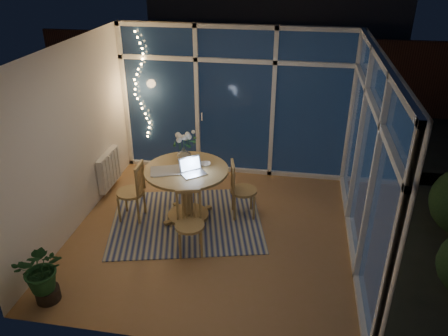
{
  "coord_description": "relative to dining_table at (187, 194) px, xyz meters",
  "views": [
    {
      "loc": [
        1.03,
        -5.1,
        3.71
      ],
      "look_at": [
        0.11,
        0.25,
        0.93
      ],
      "focal_mm": 35.0,
      "sensor_mm": 36.0,
      "label": 1
    }
  ],
  "objects": [
    {
      "name": "neighbour_roof",
      "position": [
        0.76,
        8.19,
        1.78
      ],
      "size": [
        7.0,
        3.0,
        2.2
      ],
      "primitive_type": "cube",
      "color": "#34383F",
      "rests_on": "ground"
    },
    {
      "name": "garden_fence",
      "position": [
        0.46,
        5.19,
        0.48
      ],
      "size": [
        11.0,
        0.08,
        1.8
      ],
      "primitive_type": "cube",
      "color": "#311C12",
      "rests_on": "ground"
    },
    {
      "name": "bowl",
      "position": [
        0.25,
        0.16,
        0.43
      ],
      "size": [
        0.18,
        0.18,
        0.04
      ],
      "primitive_type": "imported",
      "rotation": [
        0.0,
        0.0,
        0.24
      ],
      "color": "silver",
      "rests_on": "dining_table"
    },
    {
      "name": "ceiling",
      "position": [
        0.46,
        -0.31,
        2.18
      ],
      "size": [
        4.0,
        4.0,
        0.0
      ],
      "primitive_type": "plane",
      "color": "silver",
      "rests_on": "wall_back"
    },
    {
      "name": "flower_vase",
      "position": [
        -0.1,
        0.26,
        0.52
      ],
      "size": [
        0.24,
        0.24,
        0.21
      ],
      "primitive_type": "imported",
      "rotation": [
        0.0,
        0.0,
        0.24
      ],
      "color": "white",
      "rests_on": "dining_table"
    },
    {
      "name": "dining_table",
      "position": [
        0.0,
        0.0,
        0.0
      ],
      "size": [
        1.48,
        1.48,
        0.83
      ],
      "primitive_type": "cylinder",
      "rotation": [
        0.0,
        0.0,
        0.24
      ],
      "color": "olive",
      "rests_on": "floor"
    },
    {
      "name": "window_wall_right",
      "position": [
        2.42,
        -0.31,
        0.88
      ],
      "size": [
        0.1,
        4.0,
        2.6
      ],
      "primitive_type": "cube",
      "color": "white",
      "rests_on": "floor"
    },
    {
      "name": "chair_front",
      "position": [
        0.23,
        -0.81,
        0.03
      ],
      "size": [
        0.51,
        0.51,
        0.89
      ],
      "primitive_type": "cube",
      "rotation": [
        0.0,
        0.0,
        0.28
      ],
      "color": "olive",
      "rests_on": "floor"
    },
    {
      "name": "wall_right",
      "position": [
        2.46,
        -0.31,
        0.88
      ],
      "size": [
        0.04,
        4.0,
        2.6
      ],
      "primitive_type": "cube",
      "color": "white",
      "rests_on": "floor"
    },
    {
      "name": "garden_patio",
      "position": [
        0.96,
        4.69,
        -0.48
      ],
      "size": [
        12.0,
        6.0,
        0.1
      ],
      "primitive_type": "cube",
      "color": "black",
      "rests_on": "ground"
    },
    {
      "name": "radiator",
      "position": [
        -1.48,
        0.59,
        -0.02
      ],
      "size": [
        0.1,
        0.7,
        0.58
      ],
      "primitive_type": "cube",
      "color": "silver",
      "rests_on": "wall_left"
    },
    {
      "name": "chair_left",
      "position": [
        -0.83,
        -0.15,
        0.05
      ],
      "size": [
        0.44,
        0.44,
        0.94
      ],
      "primitive_type": "cube",
      "rotation": [
        0.0,
        0.0,
        -1.55
      ],
      "color": "olive",
      "rests_on": "floor"
    },
    {
      "name": "wall_front",
      "position": [
        0.46,
        -2.31,
        0.88
      ],
      "size": [
        4.0,
        0.04,
        2.6
      ],
      "primitive_type": "cube",
      "color": "white",
      "rests_on": "floor"
    },
    {
      "name": "laptop",
      "position": [
        0.14,
        -0.14,
        0.54
      ],
      "size": [
        0.43,
        0.42,
        0.24
      ],
      "primitive_type": null,
      "rotation": [
        0.0,
        0.0,
        0.67
      ],
      "color": "silver",
      "rests_on": "dining_table"
    },
    {
      "name": "floor",
      "position": [
        0.46,
        -0.31,
        -0.42
      ],
      "size": [
        4.0,
        4.0,
        0.0
      ],
      "primitive_type": "plane",
      "color": "olive",
      "rests_on": "ground"
    },
    {
      "name": "phone",
      "position": [
        0.02,
        -0.17,
        0.42
      ],
      "size": [
        0.13,
        0.09,
        0.01
      ],
      "primitive_type": "cube",
      "rotation": [
        0.0,
        0.0,
        0.26
      ],
      "color": "black",
      "rests_on": "dining_table"
    },
    {
      "name": "wall_back",
      "position": [
        0.46,
        1.69,
        0.88
      ],
      "size": [
        4.0,
        0.04,
        2.6
      ],
      "primitive_type": "cube",
      "color": "white",
      "rests_on": "floor"
    },
    {
      "name": "window_wall_back",
      "position": [
        0.46,
        1.65,
        0.88
      ],
      "size": [
        4.0,
        0.1,
        2.6
      ],
      "primitive_type": "cube",
      "color": "white",
      "rests_on": "floor"
    },
    {
      "name": "garden_shrubs",
      "position": [
        -0.34,
        3.09,
        0.03
      ],
      "size": [
        0.9,
        0.9,
        0.9
      ],
      "primitive_type": "sphere",
      "color": "black",
      "rests_on": "ground"
    },
    {
      "name": "rug",
      "position": [
        0.0,
        -0.1,
        -0.41
      ],
      "size": [
        2.57,
        2.25,
        0.01
      ],
      "primitive_type": "cube",
      "rotation": [
        0.0,
        0.0,
        0.24
      ],
      "color": "beige",
      "rests_on": "floor"
    },
    {
      "name": "wall_left",
      "position": [
        -1.54,
        -0.31,
        0.88
      ],
      "size": [
        0.04,
        4.0,
        2.6
      ],
      "primitive_type": "cube",
      "color": "white",
      "rests_on": "floor"
    },
    {
      "name": "potted_plant",
      "position": [
        -1.19,
        -1.96,
        -0.04
      ],
      "size": [
        0.65,
        0.6,
        0.76
      ],
      "primitive_type": "imported",
      "rotation": [
        0.0,
        0.0,
        0.29
      ],
      "color": "#184521",
      "rests_on": "floor"
    },
    {
      "name": "newspapers",
      "position": [
        -0.26,
        -0.11,
        0.42
      ],
      "size": [
        0.52,
        0.49,
        0.01
      ],
      "primitive_type": "cube",
      "rotation": [
        0.0,
        0.0,
        0.57
      ],
      "color": "silver",
      "rests_on": "dining_table"
    },
    {
      "name": "chair_right",
      "position": [
        0.81,
        0.21,
        0.04
      ],
      "size": [
        0.51,
        0.51,
        0.92
      ],
      "primitive_type": "cube",
      "rotation": [
        0.0,
        0.0,
        1.81
      ],
      "color": "olive",
      "rests_on": "floor"
    },
    {
      "name": "fairy_lights",
      "position": [
        -1.19,
        1.57,
        1.11
      ],
      "size": [
        0.24,
        0.1,
        1.85
      ],
      "primitive_type": null,
      "color": "#FABD64",
      "rests_on": "window_wall_back"
    }
  ]
}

